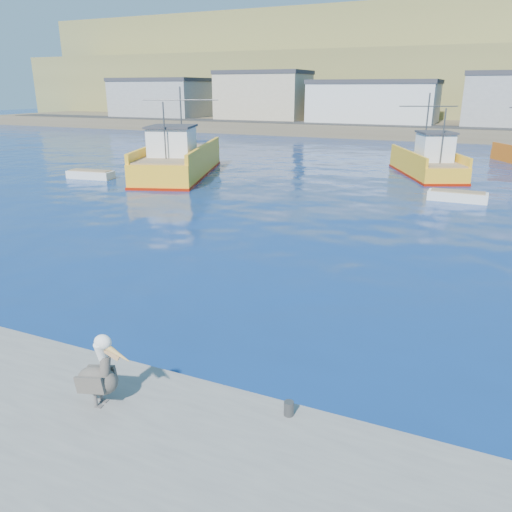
{
  "coord_description": "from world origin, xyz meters",
  "views": [
    {
      "loc": [
        5.82,
        -11.25,
        6.63
      ],
      "look_at": [
        -0.53,
        2.89,
        1.38
      ],
      "focal_mm": 35.0,
      "sensor_mm": 36.0,
      "label": 1
    }
  ],
  "objects_px": {
    "trawler_yellow_a": "(178,161)",
    "skiff_mid": "(457,197)",
    "trawler_yellow_b": "(428,164)",
    "skiff_left": "(91,175)",
    "pelican": "(99,375)"
  },
  "relations": [
    {
      "from": "trawler_yellow_a",
      "to": "skiff_mid",
      "type": "distance_m",
      "value": 20.75
    },
    {
      "from": "trawler_yellow_b",
      "to": "skiff_mid",
      "type": "relative_size",
      "value": 2.93
    },
    {
      "from": "skiff_left",
      "to": "trawler_yellow_b",
      "type": "bearing_deg",
      "value": 26.97
    },
    {
      "from": "trawler_yellow_a",
      "to": "skiff_mid",
      "type": "relative_size",
      "value": 4.03
    },
    {
      "from": "trawler_yellow_a",
      "to": "skiff_mid",
      "type": "xyz_separation_m",
      "value": [
        20.71,
        -0.97,
        -0.91
      ]
    },
    {
      "from": "trawler_yellow_b",
      "to": "skiff_mid",
      "type": "bearing_deg",
      "value": -72.73
    },
    {
      "from": "trawler_yellow_a",
      "to": "skiff_mid",
      "type": "height_order",
      "value": "trawler_yellow_a"
    },
    {
      "from": "trawler_yellow_b",
      "to": "pelican",
      "type": "xyz_separation_m",
      "value": [
        -2.58,
        -34.86,
        0.23
      ]
    },
    {
      "from": "trawler_yellow_b",
      "to": "skiff_mid",
      "type": "xyz_separation_m",
      "value": [
        2.77,
        -8.91,
        -0.71
      ]
    },
    {
      "from": "skiff_left",
      "to": "pelican",
      "type": "distance_m",
      "value": 30.99
    },
    {
      "from": "trawler_yellow_b",
      "to": "skiff_mid",
      "type": "distance_m",
      "value": 9.35
    },
    {
      "from": "trawler_yellow_b",
      "to": "pelican",
      "type": "relative_size",
      "value": 6.36
    },
    {
      "from": "trawler_yellow_a",
      "to": "skiff_left",
      "type": "height_order",
      "value": "trawler_yellow_a"
    },
    {
      "from": "skiff_mid",
      "to": "trawler_yellow_b",
      "type": "bearing_deg",
      "value": 107.27
    },
    {
      "from": "skiff_mid",
      "to": "pelican",
      "type": "relative_size",
      "value": 2.17
    }
  ]
}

